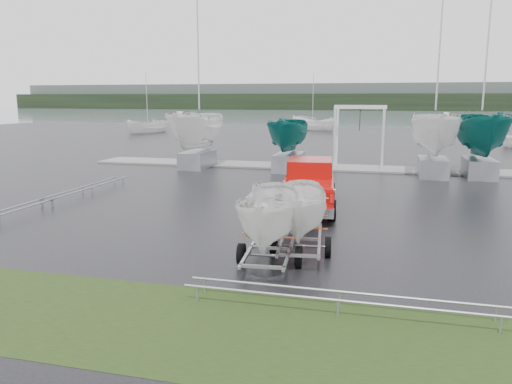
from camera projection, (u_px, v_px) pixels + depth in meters
The scene contains 18 objects.
ground_plane at pixel (263, 209), 20.93m from camera, with size 120.00×120.00×0.00m, color black.
lake at pixel (365, 118), 116.05m from camera, with size 300.00×300.00×0.00m, color gray.
grass_verge at pixel (140, 320), 10.46m from camera, with size 40.00×40.00×0.00m, color black.
dock at pixel (309, 167), 33.28m from camera, with size 30.00×3.00×0.12m, color gray.
treeline at pixel (373, 102), 182.08m from camera, with size 300.00×8.00×6.00m, color black.
far_hill at pixel (374, 96), 189.31m from camera, with size 300.00×6.00×10.00m, color #4C5651.
pickup_truck at pixel (309, 183), 21.05m from camera, with size 2.71×6.14×1.98m.
trailer_hitched at pixel (302, 170), 14.47m from camera, with size 1.84×3.71×4.65m.
trailer_parked at pixel (271, 171), 13.56m from camera, with size 1.83×3.69×4.82m.
boat_hoist at pixel (360, 128), 32.01m from camera, with size 3.30×2.18×4.12m.
keelboat_0 at pixel (196, 104), 32.37m from camera, with size 2.64×3.20×10.82m.
keelboat_1 at pixel (289, 115), 31.19m from camera, with size 2.23×3.20×7.03m.
keelboat_2 at pixel (437, 103), 28.72m from camera, with size 2.69×3.20×10.87m.
keelboat_3 at pixel (484, 103), 28.37m from camera, with size 2.68×3.20×10.86m.
mast_rack_0 at pixel (87, 187), 24.03m from camera, with size 0.56×6.50×0.06m.
mast_rack_2 at pixel (339, 296), 10.84m from camera, with size 7.00×0.56×0.06m.
moored_boat_0 at pixel (148, 132), 66.80m from camera, with size 3.48×3.51×11.53m.
moored_boat_1 at pixel (312, 130), 72.22m from camera, with size 4.36×4.34×12.08m.
Camera 1 is at (4.81, -19.86, 4.60)m, focal length 35.00 mm.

